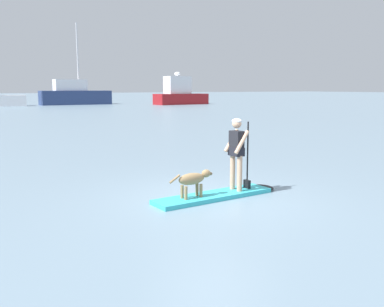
# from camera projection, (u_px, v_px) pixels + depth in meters

# --- Properties ---
(ground_plane) EXTENTS (400.00, 400.00, 0.00)m
(ground_plane) POSITION_uv_depth(u_px,v_px,m) (214.00, 198.00, 9.85)
(ground_plane) COLOR gray
(paddleboard) EXTENTS (3.28, 0.91, 0.10)m
(paddleboard) POSITION_uv_depth(u_px,v_px,m) (221.00, 195.00, 9.96)
(paddleboard) COLOR #33B2BF
(paddleboard) RESTS_ON ground_plane
(person_paddler) EXTENTS (0.62, 0.50, 1.70)m
(person_paddler) POSITION_uv_depth(u_px,v_px,m) (237.00, 149.00, 10.05)
(person_paddler) COLOR tan
(person_paddler) RESTS_ON paddleboard
(dog) EXTENTS (1.13, 0.27, 0.59)m
(dog) POSITION_uv_depth(u_px,v_px,m) (193.00, 179.00, 9.46)
(dog) COLOR #997A51
(dog) RESTS_ON paddleboard
(moored_boat_far_starboard) EXTENTS (10.15, 3.24, 11.86)m
(moored_boat_far_starboard) POSITION_uv_depth(u_px,v_px,m) (74.00, 95.00, 63.85)
(moored_boat_far_starboard) COLOR navy
(moored_boat_far_starboard) RESTS_ON ground_plane
(moored_boat_center) EXTENTS (8.47, 3.52, 4.80)m
(moored_boat_center) POSITION_uv_depth(u_px,v_px,m) (180.00, 94.00, 64.44)
(moored_boat_center) COLOR maroon
(moored_boat_center) RESTS_ON ground_plane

